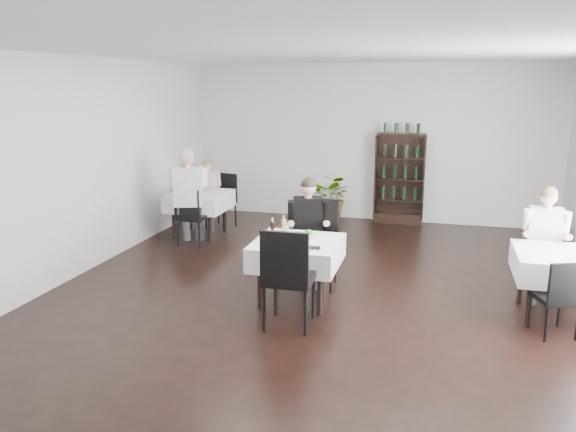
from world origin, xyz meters
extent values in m
plane|color=black|center=(0.00, 0.00, 0.00)|extent=(9.00, 9.00, 0.00)
plane|color=white|center=(0.00, 0.00, 3.00)|extent=(9.00, 9.00, 0.00)
plane|color=silver|center=(0.00, 4.50, 1.50)|extent=(7.00, 0.00, 7.00)
plane|color=silver|center=(0.00, -4.50, 1.50)|extent=(7.00, 0.00, 7.00)
plane|color=silver|center=(-3.50, 0.00, 1.50)|extent=(0.00, 9.00, 9.00)
cube|color=black|center=(0.60, 4.32, 0.10)|extent=(0.90, 0.28, 0.20)
cylinder|color=black|center=(-0.67, -0.36, 0.35)|extent=(0.06, 0.06, 0.71)
cylinder|color=black|center=(-0.67, 0.36, 0.35)|extent=(0.06, 0.06, 0.71)
cylinder|color=black|center=(0.07, -0.36, 0.35)|extent=(0.06, 0.06, 0.71)
cylinder|color=black|center=(0.07, 0.36, 0.35)|extent=(0.06, 0.06, 0.71)
cube|color=black|center=(-0.30, 0.00, 0.73)|extent=(0.85, 0.85, 0.04)
cube|color=white|center=(-0.30, 0.00, 0.62)|extent=(1.03, 1.03, 0.30)
cylinder|color=black|center=(-3.04, 2.16, 0.35)|extent=(0.06, 0.06, 0.71)
cylinder|color=black|center=(-3.04, 2.84, 0.35)|extent=(0.06, 0.06, 0.71)
cylinder|color=black|center=(-2.36, 2.16, 0.35)|extent=(0.06, 0.06, 0.71)
cylinder|color=black|center=(-2.36, 2.84, 0.35)|extent=(0.06, 0.06, 0.71)
cube|color=black|center=(-2.70, 2.50, 0.73)|extent=(0.80, 0.80, 0.04)
cube|color=white|center=(-2.70, 2.50, 0.62)|extent=(0.98, 0.98, 0.30)
cylinder|color=black|center=(2.36, -0.04, 0.35)|extent=(0.06, 0.06, 0.71)
cylinder|color=black|center=(2.36, 0.64, 0.35)|extent=(0.06, 0.06, 0.71)
cube|color=black|center=(2.70, 0.30, 0.73)|extent=(0.80, 0.80, 0.04)
cube|color=white|center=(2.70, 0.30, 0.62)|extent=(0.98, 0.98, 0.30)
imported|color=#245B1F|center=(-0.66, 4.20, 0.46)|extent=(1.00, 0.92, 0.93)
cylinder|color=black|center=(-0.49, 0.38, 0.26)|extent=(0.04, 0.04, 0.52)
cylinder|color=black|center=(-0.41, 0.83, 0.26)|extent=(0.04, 0.04, 0.52)
cylinder|color=black|center=(-0.05, 0.30, 0.26)|extent=(0.04, 0.04, 0.52)
cylinder|color=black|center=(0.03, 0.75, 0.26)|extent=(0.04, 0.04, 0.52)
cube|color=black|center=(-0.23, 0.56, 0.56)|extent=(0.61, 0.61, 0.08)
cube|color=black|center=(-0.19, 0.80, 0.86)|extent=(0.53, 0.15, 0.57)
cylinder|color=black|center=(0.02, -0.50, 0.26)|extent=(0.04, 0.04, 0.52)
cylinder|color=black|center=(0.03, -0.95, 0.26)|extent=(0.04, 0.04, 0.52)
cylinder|color=black|center=(-0.43, -0.51, 0.26)|extent=(0.04, 0.04, 0.52)
cylinder|color=black|center=(-0.42, -0.96, 0.26)|extent=(0.04, 0.04, 0.52)
cube|color=black|center=(-0.20, -0.73, 0.55)|extent=(0.53, 0.53, 0.08)
cube|color=black|center=(-0.20, -0.97, 0.86)|extent=(0.52, 0.07, 0.57)
cylinder|color=black|center=(-2.80, 2.99, 0.23)|extent=(0.04, 0.04, 0.45)
cylinder|color=black|center=(-2.71, 3.37, 0.23)|extent=(0.04, 0.04, 0.45)
cylinder|color=black|center=(-2.42, 2.90, 0.23)|extent=(0.04, 0.04, 0.45)
cylinder|color=black|center=(-2.33, 3.28, 0.23)|extent=(0.04, 0.04, 0.45)
cube|color=black|center=(-2.56, 3.13, 0.48)|extent=(0.54, 0.54, 0.07)
cube|color=black|center=(-2.52, 3.33, 0.75)|extent=(0.45, 0.15, 0.49)
cylinder|color=black|center=(-2.38, 2.13, 0.22)|extent=(0.03, 0.03, 0.44)
cylinder|color=black|center=(-2.38, 1.74, 0.22)|extent=(0.03, 0.03, 0.44)
cylinder|color=black|center=(-2.76, 2.13, 0.22)|extent=(0.03, 0.03, 0.44)
cylinder|color=black|center=(-2.77, 1.75, 0.22)|extent=(0.03, 0.03, 0.44)
cube|color=black|center=(-2.57, 1.94, 0.47)|extent=(0.45, 0.45, 0.07)
cube|color=black|center=(-2.58, 1.74, 0.73)|extent=(0.44, 0.05, 0.48)
cylinder|color=black|center=(2.51, 0.84, 0.24)|extent=(0.04, 0.04, 0.48)
cylinder|color=black|center=(2.57, 1.25, 0.24)|extent=(0.04, 0.04, 0.48)
cylinder|color=black|center=(2.93, 0.78, 0.24)|extent=(0.04, 0.04, 0.48)
cylinder|color=black|center=(2.99, 1.19, 0.24)|extent=(0.04, 0.04, 0.48)
cube|color=black|center=(2.75, 1.01, 0.51)|extent=(0.54, 0.54, 0.07)
cube|color=black|center=(2.78, 1.23, 0.79)|extent=(0.48, 0.12, 0.52)
cylinder|color=black|center=(2.68, 0.01, 0.20)|extent=(0.03, 0.03, 0.39)
cylinder|color=black|center=(2.36, -0.11, 0.20)|extent=(0.03, 0.03, 0.39)
cylinder|color=black|center=(2.48, -0.43, 0.20)|extent=(0.03, 0.03, 0.39)
cube|color=black|center=(2.58, -0.21, 0.42)|extent=(0.50, 0.50, 0.06)
cube|color=black|center=(2.65, -0.38, 0.65)|extent=(0.38, 0.18, 0.43)
cube|color=#46464E|center=(-0.40, 0.57, 0.55)|extent=(0.24, 0.44, 0.14)
cylinder|color=#46464E|center=(-0.35, 0.40, 0.24)|extent=(0.11, 0.11, 0.48)
cube|color=#46464E|center=(-0.21, 0.62, 0.55)|extent=(0.24, 0.44, 0.14)
cylinder|color=#46464E|center=(-0.16, 0.45, 0.24)|extent=(0.11, 0.11, 0.48)
cube|color=black|center=(-0.35, 0.78, 0.88)|extent=(0.44, 0.31, 0.54)
cylinder|color=#DCA089|center=(-0.50, 0.46, 0.86)|extent=(0.16, 0.32, 0.15)
cylinder|color=#DCA089|center=(-0.06, 0.58, 0.86)|extent=(0.16, 0.32, 0.15)
sphere|color=#DCA089|center=(-0.34, 0.76, 1.29)|extent=(0.21, 0.21, 0.21)
sphere|color=black|center=(-0.34, 0.76, 1.32)|extent=(0.21, 0.21, 0.21)
cube|color=#46464E|center=(-2.86, 2.98, 0.50)|extent=(0.20, 0.39, 0.13)
cylinder|color=#46464E|center=(-2.83, 2.82, 0.22)|extent=(0.10, 0.10, 0.44)
cube|color=#46464E|center=(-2.69, 3.01, 0.50)|extent=(0.20, 0.39, 0.13)
cylinder|color=#46464E|center=(-2.65, 2.85, 0.22)|extent=(0.10, 0.10, 0.44)
cube|color=beige|center=(-2.81, 3.16, 0.80)|extent=(0.39, 0.27, 0.49)
cylinder|color=#DCA089|center=(-2.96, 2.88, 0.78)|extent=(0.13, 0.29, 0.14)
cylinder|color=#DCA089|center=(-2.56, 2.97, 0.78)|extent=(0.13, 0.29, 0.14)
sphere|color=#DCA089|center=(-2.81, 3.14, 1.17)|extent=(0.19, 0.19, 0.19)
sphere|color=olive|center=(-2.81, 3.14, 1.20)|extent=(0.19, 0.19, 0.19)
cube|color=#46464E|center=(-2.52, 2.02, 0.63)|extent=(0.29, 0.50, 0.16)
cylinder|color=#46464E|center=(-2.58, 2.21, 0.28)|extent=(0.12, 0.12, 0.55)
cube|color=#46464E|center=(-2.74, 1.95, 0.63)|extent=(0.29, 0.50, 0.16)
cylinder|color=#46464E|center=(-2.80, 2.15, 0.28)|extent=(0.12, 0.12, 0.55)
cube|color=silver|center=(-2.57, 1.78, 1.00)|extent=(0.50, 0.37, 0.62)
cylinder|color=#DCA089|center=(-2.41, 2.15, 0.98)|extent=(0.19, 0.36, 0.17)
cylinder|color=#DCA089|center=(-2.91, 1.99, 0.98)|extent=(0.19, 0.36, 0.17)
sphere|color=#DCA089|center=(-2.57, 1.80, 1.48)|extent=(0.24, 0.24, 0.24)
sphere|color=beige|center=(-2.57, 1.80, 1.51)|extent=(0.24, 0.24, 0.24)
cube|color=#46464E|center=(2.52, 0.82, 0.55)|extent=(0.17, 0.42, 0.14)
cylinder|color=#46464E|center=(2.50, 0.64, 0.24)|extent=(0.11, 0.11, 0.48)
cube|color=#46464E|center=(2.71, 0.80, 0.55)|extent=(0.17, 0.42, 0.14)
cylinder|color=#46464E|center=(2.70, 0.63, 0.24)|extent=(0.11, 0.11, 0.48)
cube|color=silver|center=(2.63, 0.99, 0.87)|extent=(0.41, 0.24, 0.54)
cylinder|color=#DCA089|center=(2.38, 0.75, 0.85)|extent=(0.10, 0.31, 0.15)
cylinder|color=#DCA089|center=(2.83, 0.71, 0.85)|extent=(0.10, 0.31, 0.15)
sphere|color=#DCA089|center=(2.63, 0.97, 1.28)|extent=(0.21, 0.21, 0.21)
sphere|color=brown|center=(2.63, 0.97, 1.31)|extent=(0.21, 0.21, 0.21)
cube|color=white|center=(-0.28, 0.20, 0.78)|extent=(0.30, 0.30, 0.02)
cube|color=#4E2D16|center=(-0.31, 0.18, 0.80)|extent=(0.13, 0.11, 0.03)
sphere|color=#32761F|center=(-0.21, 0.25, 0.82)|extent=(0.07, 0.07, 0.07)
cube|color=olive|center=(-0.26, 0.13, 0.80)|extent=(0.12, 0.11, 0.02)
cube|color=white|center=(-0.32, -0.20, 0.78)|extent=(0.33, 0.33, 0.02)
cube|color=#4E2D16|center=(-0.36, -0.22, 0.80)|extent=(0.11, 0.09, 0.03)
sphere|color=#32761F|center=(-0.26, -0.15, 0.82)|extent=(0.07, 0.07, 0.07)
cube|color=olive|center=(-0.30, -0.26, 0.80)|extent=(0.12, 0.12, 0.02)
cone|color=black|center=(-0.61, -0.03, 0.88)|extent=(0.07, 0.07, 0.23)
cylinder|color=silver|center=(-0.61, -0.03, 1.02)|extent=(0.02, 0.02, 0.06)
cone|color=gold|center=(-0.51, 0.12, 0.88)|extent=(0.07, 0.07, 0.22)
cylinder|color=silver|center=(-0.51, 0.12, 1.02)|extent=(0.02, 0.02, 0.06)
cylinder|color=silver|center=(-0.42, -0.04, 0.86)|extent=(0.05, 0.05, 0.18)
cylinder|color=#A60914|center=(-0.42, -0.04, 0.85)|extent=(0.06, 0.06, 0.05)
cylinder|color=silver|center=(-0.42, -0.04, 0.97)|extent=(0.02, 0.02, 0.05)
cube|color=black|center=(-0.05, -0.25, 0.77)|extent=(0.19, 0.16, 0.01)
cylinder|color=silver|center=(-0.07, -0.25, 0.78)|extent=(0.04, 0.19, 0.01)
cylinder|color=silver|center=(-0.03, -0.25, 0.78)|extent=(0.05, 0.19, 0.01)
camera|label=1|loc=(1.30, -6.35, 2.65)|focal=35.00mm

